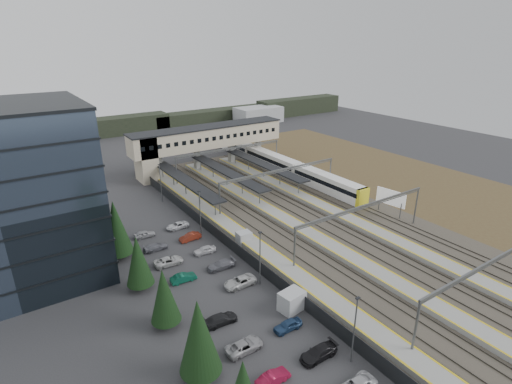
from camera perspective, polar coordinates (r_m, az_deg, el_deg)
ground at (r=66.24m, az=2.37°, el=-7.58°), size 220.00×220.00×0.00m
conifer_row at (r=52.15m, az=-15.15°, el=-10.89°), size 4.42×49.82×9.50m
car_park at (r=54.56m, az=-4.60°, el=-13.87°), size 10.57×44.45×1.28m
lampposts at (r=61.30m, az=-4.34°, el=-5.56°), size 0.50×53.25×8.07m
fence at (r=66.40m, az=-4.75°, el=-6.59°), size 0.08×90.00×2.00m
relay_cabin_near at (r=51.68m, az=5.13°, el=-15.24°), size 3.34×2.65×2.55m
relay_cabin_far at (r=66.19m, az=-1.74°, el=-6.57°), size 2.38×2.02×2.08m
rail_corridor at (r=74.79m, az=5.91°, el=-3.89°), size 34.00×90.00×0.92m
canopies at (r=89.05m, az=-4.21°, el=2.88°), size 23.10×30.00×3.28m
footbridge at (r=101.05m, az=-8.21°, el=7.32°), size 40.40×6.40×11.20m
gantries at (r=72.82m, az=8.69°, el=0.15°), size 28.40×62.28×7.17m
train at (r=103.02m, az=2.45°, el=4.43°), size 2.94×61.51×3.71m
billboard at (r=79.76m, az=18.69°, el=-0.87°), size 1.09×5.92×5.07m
scrub_east at (r=100.07m, az=21.88°, el=1.10°), size 34.00×120.00×0.06m
treeline_far at (r=153.40m, az=-11.06°, el=10.01°), size 170.00×19.00×7.00m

